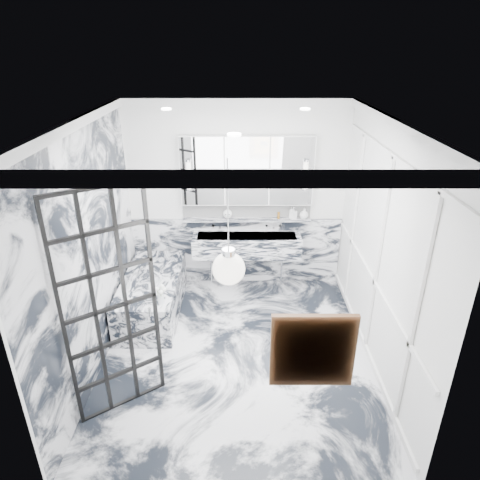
{
  "coord_description": "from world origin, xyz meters",
  "views": [
    {
      "loc": [
        0.05,
        -4.2,
        3.48
      ],
      "look_at": [
        0.05,
        0.5,
        1.3
      ],
      "focal_mm": 32.0,
      "sensor_mm": 36.0,
      "label": 1
    }
  ],
  "objects_px": {
    "mirror_cabinet": "(247,171)",
    "bathtub": "(152,295)",
    "crittall_door": "(111,308)",
    "trough_sink": "(247,245)"
  },
  "relations": [
    {
      "from": "mirror_cabinet",
      "to": "bathtub",
      "type": "xyz_separation_m",
      "value": [
        -1.32,
        -0.83,
        -1.54
      ]
    },
    {
      "from": "crittall_door",
      "to": "trough_sink",
      "type": "height_order",
      "value": "crittall_door"
    },
    {
      "from": "mirror_cabinet",
      "to": "bathtub",
      "type": "relative_size",
      "value": 1.15
    },
    {
      "from": "bathtub",
      "to": "trough_sink",
      "type": "bearing_deg",
      "value": 26.48
    },
    {
      "from": "trough_sink",
      "to": "bathtub",
      "type": "distance_m",
      "value": 1.55
    },
    {
      "from": "trough_sink",
      "to": "mirror_cabinet",
      "type": "xyz_separation_m",
      "value": [
        -0.0,
        0.17,
        1.09
      ]
    },
    {
      "from": "trough_sink",
      "to": "mirror_cabinet",
      "type": "distance_m",
      "value": 1.1
    },
    {
      "from": "crittall_door",
      "to": "mirror_cabinet",
      "type": "xyz_separation_m",
      "value": [
        1.33,
        2.53,
        0.63
      ]
    },
    {
      "from": "crittall_door",
      "to": "bathtub",
      "type": "height_order",
      "value": "crittall_door"
    },
    {
      "from": "bathtub",
      "to": "mirror_cabinet",
      "type": "bearing_deg",
      "value": 32.06
    }
  ]
}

